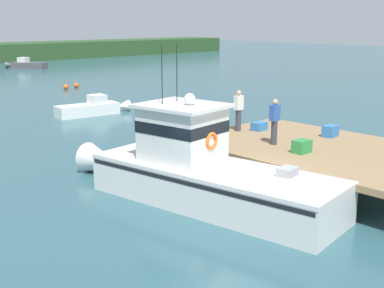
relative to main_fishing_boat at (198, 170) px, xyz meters
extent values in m
plane|color=#2D5660|center=(-0.12, -1.27, -1.01)|extent=(200.00, 200.00, 0.00)
cylinder|color=#4C3D2D|center=(2.08, 2.83, -0.51)|extent=(0.36, 0.36, 1.00)
cylinder|color=#4C3D2D|center=(7.28, 2.83, -0.51)|extent=(0.36, 0.36, 1.00)
cube|color=#937551|center=(4.68, -1.27, 0.09)|extent=(6.00, 9.00, 0.20)
cube|color=silver|center=(0.08, -0.56, -0.46)|extent=(3.65, 8.28, 1.10)
cone|color=silver|center=(-0.64, 4.29, -0.46)|extent=(1.35, 1.94, 1.10)
cube|color=black|center=(0.08, -0.56, -0.01)|extent=(3.64, 8.12, 0.12)
cube|color=silver|center=(0.08, -0.56, 0.15)|extent=(3.68, 8.29, 0.12)
cube|color=silver|center=(-0.09, 0.63, 0.99)|extent=(2.20, 2.45, 1.80)
cube|color=black|center=(-0.09, 0.63, 1.31)|extent=(2.22, 2.48, 0.36)
cube|color=silver|center=(-0.09, 0.63, 1.94)|extent=(2.48, 2.79, 0.10)
sphere|color=white|center=(-0.05, 0.33, 2.17)|extent=(0.36, 0.36, 0.36)
cylinder|color=black|center=(-0.51, 1.07, 2.89)|extent=(0.03, 0.03, 1.80)
cylinder|color=black|center=(0.18, 1.17, 2.89)|extent=(0.03, 0.03, 1.80)
cube|color=#939399|center=(0.95, -2.65, 0.27)|extent=(0.66, 0.52, 0.36)
torus|color=orange|center=(0.10, -3.39, 0.15)|extent=(0.64, 0.64, 0.12)
torus|color=#EA5119|center=(0.07, -0.50, 0.99)|extent=(0.55, 0.18, 0.54)
cube|color=#2D8442|center=(3.47, -1.36, 0.41)|extent=(0.61, 0.45, 0.43)
cube|color=#3370B2|center=(5.24, 1.93, 0.36)|extent=(0.62, 0.47, 0.33)
cube|color=#3370B2|center=(6.31, -0.66, 0.41)|extent=(0.64, 0.50, 0.43)
cylinder|color=#383842|center=(4.52, 2.42, 0.62)|extent=(0.22, 0.22, 0.86)
cube|color=white|center=(4.52, 2.42, 1.33)|extent=(0.36, 0.22, 0.56)
sphere|color=tan|center=(4.52, 2.42, 1.72)|extent=(0.20, 0.20, 0.20)
cylinder|color=#383842|center=(3.72, 0.01, 0.62)|extent=(0.22, 0.22, 0.86)
cube|color=#2D56A8|center=(3.72, 0.01, 1.33)|extent=(0.36, 0.22, 0.56)
sphere|color=tan|center=(3.72, 0.01, 1.72)|extent=(0.20, 0.20, 0.20)
cube|color=white|center=(5.47, 15.23, -0.67)|extent=(3.85, 1.61, 0.68)
cone|color=white|center=(7.79, 14.96, -0.67)|extent=(1.01, 0.78, 0.68)
cube|color=silver|center=(6.12, 15.15, -0.07)|extent=(1.04, 1.05, 0.51)
cube|color=#4C4C51|center=(16.89, 46.39, -0.63)|extent=(3.27, 4.23, 0.75)
cone|color=#4C4C51|center=(15.55, 48.61, -0.63)|extent=(1.18, 1.28, 0.75)
cube|color=silver|center=(16.51, 47.02, 0.03)|extent=(1.44, 1.43, 0.57)
sphere|color=#EA5B19|center=(11.71, 27.07, -0.79)|extent=(0.43, 0.43, 0.43)
sphere|color=#EA5B19|center=(10.52, 26.69, -0.79)|extent=(0.44, 0.44, 0.44)
camera|label=1|loc=(-10.47, -10.91, 4.47)|focal=47.81mm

